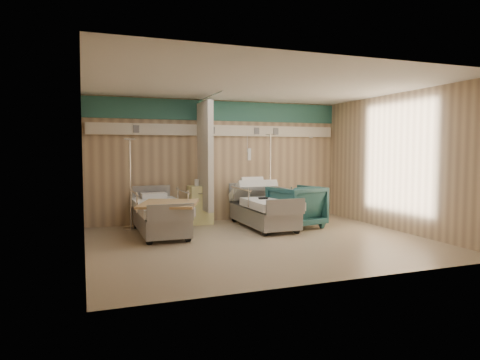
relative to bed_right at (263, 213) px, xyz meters
name	(u,v)px	position (x,y,z in m)	size (l,w,h in m)	color
ground	(261,241)	(-0.60, -1.30, -0.32)	(6.00, 5.00, 0.00)	gray
room_walls	(255,138)	(-0.63, -1.05, 1.55)	(6.04, 5.04, 2.82)	tan
bed_right	(263,213)	(0.00, 0.00, 0.00)	(1.00, 2.16, 0.63)	white
bed_left	(160,218)	(-2.20, 0.00, 0.00)	(1.00, 2.16, 0.63)	white
bedside_cabinet	(200,205)	(-1.15, 0.90, 0.11)	(0.50, 0.48, 0.85)	#F6F29A
visitor_armchair	(296,206)	(0.65, -0.26, 0.13)	(0.96, 0.99, 0.90)	#1D494A
waffle_blanket	(298,184)	(0.65, -0.32, 0.62)	(0.59, 0.52, 0.07)	white
iv_stand_right	(270,203)	(0.50, 0.76, 0.10)	(0.36, 0.36, 2.02)	silver
iv_stand_left	(131,211)	(-2.68, 0.73, 0.07)	(0.34, 0.34, 1.89)	silver
call_remote	(263,198)	(-0.10, -0.21, 0.34)	(0.19, 0.08, 0.04)	black
tan_blanket	(169,204)	(-2.11, -0.46, 0.34)	(1.00, 1.26, 0.04)	tan
toiletry_bag	(205,183)	(-1.02, 0.99, 0.60)	(0.23, 0.15, 0.13)	black
white_cup	(197,183)	(-1.22, 0.93, 0.61)	(0.10, 0.10, 0.15)	white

